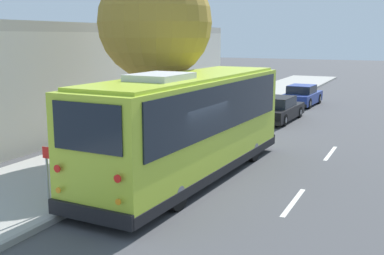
# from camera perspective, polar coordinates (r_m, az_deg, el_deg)

# --- Properties ---
(ground_plane) EXTENTS (160.00, 160.00, 0.00)m
(ground_plane) POSITION_cam_1_polar(r_m,az_deg,el_deg) (14.06, -1.40, -7.35)
(ground_plane) COLOR #474749
(sidewalk_slab) EXTENTS (80.00, 4.44, 0.15)m
(sidewalk_slab) POSITION_cam_1_polar(r_m,az_deg,el_deg) (16.07, -13.99, -5.05)
(sidewalk_slab) COLOR #A3A099
(sidewalk_slab) RESTS_ON ground
(curb_strip) EXTENTS (80.00, 0.14, 0.15)m
(curb_strip) POSITION_cam_1_polar(r_m,az_deg,el_deg) (14.78, -7.01, -6.20)
(curb_strip) COLOR gray
(curb_strip) RESTS_ON ground
(shuttle_bus) EXTENTS (9.87, 2.83, 3.38)m
(shuttle_bus) POSITION_cam_1_polar(r_m,az_deg,el_deg) (14.77, -0.30, 0.75)
(shuttle_bus) COLOR #ADC633
(shuttle_bus) RESTS_ON ground
(parked_sedan_black) EXTENTS (4.65, 1.80, 1.26)m
(parked_sedan_black) POSITION_cam_1_polar(r_m,az_deg,el_deg) (25.52, 10.19, 2.10)
(parked_sedan_black) COLOR black
(parked_sedan_black) RESTS_ON ground
(parked_sedan_blue) EXTENTS (4.23, 1.94, 1.30)m
(parked_sedan_blue) POSITION_cam_1_polar(r_m,az_deg,el_deg) (31.47, 12.87, 3.67)
(parked_sedan_blue) COLOR navy
(parked_sedan_blue) RESTS_ON ground
(street_tree) EXTENTS (4.17, 4.17, 7.42)m
(street_tree) POSITION_cam_1_polar(r_m,az_deg,el_deg) (17.99, -4.24, 13.13)
(street_tree) COLOR brown
(street_tree) RESTS_ON sidewalk_slab
(sign_post_near) EXTENTS (0.06, 0.22, 1.62)m
(sign_post_near) POSITION_cam_1_polar(r_m,az_deg,el_deg) (12.21, -16.73, -5.81)
(sign_post_near) COLOR gray
(sign_post_near) RESTS_ON sidewalk_slab
(sign_post_far) EXTENTS (0.06, 0.22, 1.46)m
(sign_post_far) POSITION_cam_1_polar(r_m,az_deg,el_deg) (13.25, -12.75, -4.69)
(sign_post_far) COLOR gray
(sign_post_far) RESTS_ON sidewalk_slab
(building_backdrop) EXTENTS (23.99, 6.32, 4.93)m
(building_backdrop) POSITION_cam_1_polar(r_m,az_deg,el_deg) (26.35, -12.90, 5.98)
(building_backdrop) COLOR beige
(building_backdrop) RESTS_ON ground
(lane_stripe_mid) EXTENTS (2.40, 0.14, 0.01)m
(lane_stripe_mid) POSITION_cam_1_polar(r_m,az_deg,el_deg) (13.31, 11.94, -8.64)
(lane_stripe_mid) COLOR silver
(lane_stripe_mid) RESTS_ON ground
(lane_stripe_ahead) EXTENTS (2.40, 0.14, 0.01)m
(lane_stripe_ahead) POSITION_cam_1_polar(r_m,az_deg,el_deg) (18.98, 16.09, -2.95)
(lane_stripe_ahead) COLOR silver
(lane_stripe_ahead) RESTS_ON ground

